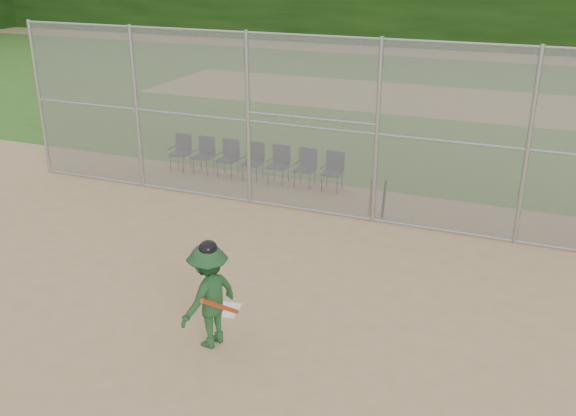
% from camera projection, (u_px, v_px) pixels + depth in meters
% --- Properties ---
extents(ground, '(100.00, 100.00, 0.00)m').
position_uv_depth(ground, '(229.00, 325.00, 10.27)').
color(ground, tan).
rests_on(ground, ground).
extents(grass_strip, '(100.00, 100.00, 0.00)m').
position_uv_depth(grass_strip, '(434.00, 100.00, 25.73)').
color(grass_strip, '#30611D').
rests_on(grass_strip, ground).
extents(dirt_patch_far, '(24.00, 24.00, 0.00)m').
position_uv_depth(dirt_patch_far, '(434.00, 100.00, 25.73)').
color(dirt_patch_far, tan).
rests_on(dirt_patch_far, ground).
extents(backstop_fence, '(16.09, 0.09, 4.00)m').
position_uv_depth(backstop_fence, '(332.00, 126.00, 13.79)').
color(backstop_fence, gray).
rests_on(backstop_fence, ground).
extents(home_plate, '(0.52, 0.52, 0.02)m').
position_uv_depth(home_plate, '(225.00, 309.00, 10.71)').
color(home_plate, white).
rests_on(home_plate, ground).
extents(batter_at_plate, '(0.96, 1.35, 1.73)m').
position_uv_depth(batter_at_plate, '(209.00, 295.00, 9.50)').
color(batter_at_plate, '#1D4821').
rests_on(batter_at_plate, ground).
extents(spare_bats, '(0.36, 0.23, 0.85)m').
position_uv_depth(spare_bats, '(377.00, 198.00, 14.38)').
color(spare_bats, '#D84C14').
rests_on(spare_bats, ground).
extents(chair_0, '(0.54, 0.52, 0.96)m').
position_uv_depth(chair_0, '(180.00, 153.00, 17.42)').
color(chair_0, '#101A3B').
rests_on(chair_0, ground).
extents(chair_1, '(0.54, 0.52, 0.96)m').
position_uv_depth(chair_1, '(203.00, 156.00, 17.16)').
color(chair_1, '#101A3B').
rests_on(chair_1, ground).
extents(chair_2, '(0.54, 0.52, 0.96)m').
position_uv_depth(chair_2, '(228.00, 159.00, 16.91)').
color(chair_2, '#101A3B').
rests_on(chair_2, ground).
extents(chair_3, '(0.54, 0.52, 0.96)m').
position_uv_depth(chair_3, '(253.00, 162.00, 16.65)').
color(chair_3, '#101A3B').
rests_on(chair_3, ground).
extents(chair_4, '(0.54, 0.52, 0.96)m').
position_uv_depth(chair_4, '(278.00, 165.00, 16.40)').
color(chair_4, '#101A3B').
rests_on(chair_4, ground).
extents(chair_5, '(0.54, 0.52, 0.96)m').
position_uv_depth(chair_5, '(305.00, 169.00, 16.14)').
color(chair_5, '#101A3B').
rests_on(chair_5, ground).
extents(chair_6, '(0.54, 0.52, 0.96)m').
position_uv_depth(chair_6, '(332.00, 172.00, 15.89)').
color(chair_6, '#101A3B').
rests_on(chair_6, ground).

